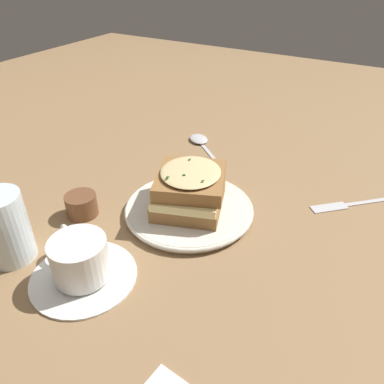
{
  "coord_description": "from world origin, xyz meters",
  "views": [
    {
      "loc": [
        0.28,
        -0.47,
        0.41
      ],
      "look_at": [
        0.0,
        0.0,
        0.04
      ],
      "focal_mm": 35.0,
      "sensor_mm": 36.0,
      "label": 1
    }
  ],
  "objects_px": {
    "dinner_plate": "(192,209)",
    "spoon": "(200,141)",
    "sandwich": "(191,189)",
    "teacup_with_saucer": "(81,262)",
    "condiment_pot": "(82,205)",
    "fork": "(346,205)",
    "water_glass": "(5,228)"
  },
  "relations": [
    {
      "from": "dinner_plate",
      "to": "spoon",
      "type": "bearing_deg",
      "value": 116.18
    },
    {
      "from": "dinner_plate",
      "to": "sandwich",
      "type": "xyz_separation_m",
      "value": [
        -0.0,
        0.0,
        0.04
      ]
    },
    {
      "from": "sandwich",
      "to": "teacup_with_saucer",
      "type": "bearing_deg",
      "value": -104.46
    },
    {
      "from": "spoon",
      "to": "condiment_pot",
      "type": "relative_size",
      "value": 2.59
    },
    {
      "from": "spoon",
      "to": "dinner_plate",
      "type": "bearing_deg",
      "value": -113.34
    },
    {
      "from": "dinner_plate",
      "to": "condiment_pot",
      "type": "bearing_deg",
      "value": -148.59
    },
    {
      "from": "dinner_plate",
      "to": "fork",
      "type": "bearing_deg",
      "value": 34.29
    },
    {
      "from": "teacup_with_saucer",
      "to": "fork",
      "type": "distance_m",
      "value": 0.48
    },
    {
      "from": "teacup_with_saucer",
      "to": "spoon",
      "type": "xyz_separation_m",
      "value": [
        -0.07,
        0.48,
        -0.02
      ]
    },
    {
      "from": "sandwich",
      "to": "condiment_pot",
      "type": "relative_size",
      "value": 2.85
    },
    {
      "from": "condiment_pot",
      "to": "spoon",
      "type": "bearing_deg",
      "value": 83.5
    },
    {
      "from": "dinner_plate",
      "to": "water_glass",
      "type": "relative_size",
      "value": 2.05
    },
    {
      "from": "condiment_pot",
      "to": "fork",
      "type": "bearing_deg",
      "value": 33.12
    },
    {
      "from": "sandwich",
      "to": "condiment_pot",
      "type": "bearing_deg",
      "value": -147.89
    },
    {
      "from": "dinner_plate",
      "to": "teacup_with_saucer",
      "type": "distance_m",
      "value": 0.23
    },
    {
      "from": "water_glass",
      "to": "teacup_with_saucer",
      "type": "bearing_deg",
      "value": 9.59
    },
    {
      "from": "dinner_plate",
      "to": "teacup_with_saucer",
      "type": "relative_size",
      "value": 1.5
    },
    {
      "from": "spoon",
      "to": "condiment_pot",
      "type": "height_order",
      "value": "condiment_pot"
    },
    {
      "from": "dinner_plate",
      "to": "sandwich",
      "type": "distance_m",
      "value": 0.04
    },
    {
      "from": "dinner_plate",
      "to": "water_glass",
      "type": "bearing_deg",
      "value": -127.8
    },
    {
      "from": "dinner_plate",
      "to": "condiment_pot",
      "type": "height_order",
      "value": "condiment_pot"
    },
    {
      "from": "teacup_with_saucer",
      "to": "spoon",
      "type": "bearing_deg",
      "value": -55.9
    },
    {
      "from": "teacup_with_saucer",
      "to": "fork",
      "type": "relative_size",
      "value": 1.08
    },
    {
      "from": "teacup_with_saucer",
      "to": "fork",
      "type": "bearing_deg",
      "value": -102.16
    },
    {
      "from": "dinner_plate",
      "to": "condiment_pot",
      "type": "distance_m",
      "value": 0.2
    },
    {
      "from": "water_glass",
      "to": "fork",
      "type": "height_order",
      "value": "water_glass"
    },
    {
      "from": "teacup_with_saucer",
      "to": "water_glass",
      "type": "xyz_separation_m",
      "value": [
        -0.13,
        -0.02,
        0.03
      ]
    },
    {
      "from": "teacup_with_saucer",
      "to": "fork",
      "type": "height_order",
      "value": "teacup_with_saucer"
    },
    {
      "from": "water_glass",
      "to": "condiment_pot",
      "type": "xyz_separation_m",
      "value": [
        0.02,
        0.14,
        -0.04
      ]
    },
    {
      "from": "water_glass",
      "to": "condiment_pot",
      "type": "height_order",
      "value": "water_glass"
    },
    {
      "from": "fork",
      "to": "spoon",
      "type": "bearing_deg",
      "value": 32.28
    },
    {
      "from": "dinner_plate",
      "to": "spoon",
      "type": "height_order",
      "value": "dinner_plate"
    }
  ]
}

